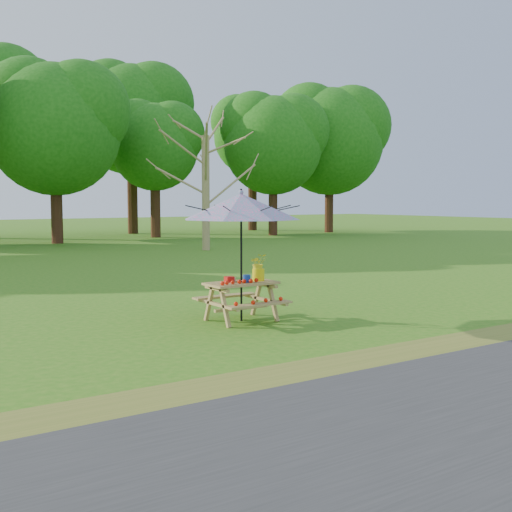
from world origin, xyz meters
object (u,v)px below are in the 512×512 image
flower_bucket (258,266)px  patio_umbrella (241,207)px  bare_tree (205,87)px  picnic_table (241,302)px

flower_bucket → patio_umbrella: bearing=177.8°
bare_tree → patio_umbrella: (-7.00, -13.71, -4.57)m
bare_tree → picnic_table: 16.59m
patio_umbrella → flower_bucket: 1.09m
flower_bucket → bare_tree: bearing=64.1°
picnic_table → patio_umbrella: 1.62m
bare_tree → flower_bucket: size_ratio=23.11×
picnic_table → flower_bucket: 0.68m
picnic_table → flower_bucket: size_ratio=2.84×
bare_tree → flower_bucket: 16.25m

